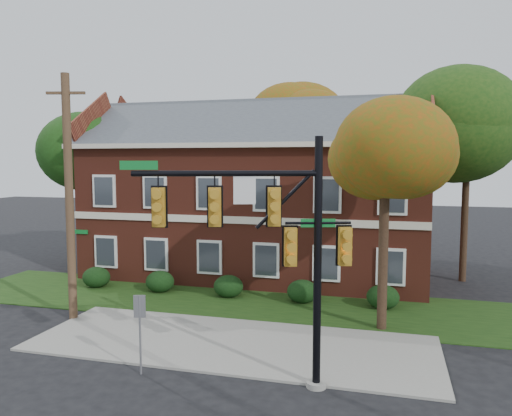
% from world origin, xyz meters
% --- Properties ---
extents(ground, '(120.00, 120.00, 0.00)m').
position_xyz_m(ground, '(0.00, 0.00, 0.00)').
color(ground, black).
rests_on(ground, ground).
extents(sidewalk, '(14.00, 5.00, 0.08)m').
position_xyz_m(sidewalk, '(0.00, 1.00, 0.04)').
color(sidewalk, gray).
rests_on(sidewalk, ground).
extents(grass_strip, '(30.00, 6.00, 0.04)m').
position_xyz_m(grass_strip, '(0.00, 6.00, 0.02)').
color(grass_strip, '#193811').
rests_on(grass_strip, ground).
extents(apartment_building, '(18.80, 8.80, 9.74)m').
position_xyz_m(apartment_building, '(-2.00, 11.95, 4.99)').
color(apartment_building, maroon).
rests_on(apartment_building, ground).
extents(hedge_far_left, '(1.40, 1.26, 1.05)m').
position_xyz_m(hedge_far_left, '(-9.00, 6.70, 0.53)').
color(hedge_far_left, black).
rests_on(hedge_far_left, ground).
extents(hedge_left, '(1.40, 1.26, 1.05)m').
position_xyz_m(hedge_left, '(-5.50, 6.70, 0.53)').
color(hedge_left, black).
rests_on(hedge_left, ground).
extents(hedge_center, '(1.40, 1.26, 1.05)m').
position_xyz_m(hedge_center, '(-2.00, 6.70, 0.53)').
color(hedge_center, black).
rests_on(hedge_center, ground).
extents(hedge_right, '(1.40, 1.26, 1.05)m').
position_xyz_m(hedge_right, '(1.50, 6.70, 0.53)').
color(hedge_right, black).
rests_on(hedge_right, ground).
extents(hedge_far_right, '(1.40, 1.26, 1.05)m').
position_xyz_m(hedge_far_right, '(5.00, 6.70, 0.53)').
color(hedge_far_right, black).
rests_on(hedge_far_right, ground).
extents(tree_near_right, '(4.50, 4.25, 8.58)m').
position_xyz_m(tree_near_right, '(5.22, 3.87, 6.67)').
color(tree_near_right, black).
rests_on(tree_near_right, ground).
extents(tree_left_rear, '(5.40, 5.10, 8.88)m').
position_xyz_m(tree_left_rear, '(-11.73, 10.84, 6.68)').
color(tree_left_rear, black).
rests_on(tree_left_rear, ground).
extents(tree_right_rear, '(6.30, 5.95, 10.62)m').
position_xyz_m(tree_right_rear, '(9.31, 12.81, 8.12)').
color(tree_right_rear, black).
rests_on(tree_right_rear, ground).
extents(tree_far_rear, '(6.84, 6.46, 11.52)m').
position_xyz_m(tree_far_rear, '(-0.66, 19.79, 8.84)').
color(tree_far_rear, black).
rests_on(tree_far_rear, ground).
extents(traffic_signal, '(6.04, 2.10, 7.03)m').
position_xyz_m(traffic_signal, '(2.12, -1.89, 4.36)').
color(traffic_signal, gray).
rests_on(traffic_signal, ground).
extents(utility_pole, '(1.50, 0.46, 9.73)m').
position_xyz_m(utility_pole, '(-7.00, 1.96, 4.94)').
color(utility_pole, '#503825').
rests_on(utility_pole, ground).
extents(sign_post, '(0.35, 0.15, 2.41)m').
position_xyz_m(sign_post, '(-1.88, -2.00, 1.64)').
color(sign_post, slate).
rests_on(sign_post, ground).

